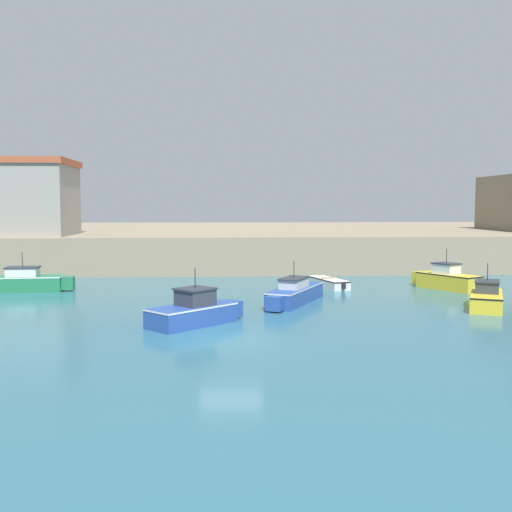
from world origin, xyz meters
TOP-DOWN VIEW (x-y plane):
  - ground_plane at (0.00, 0.00)m, footprint 200.00×200.00m
  - quay_seawall at (0.00, 40.91)m, footprint 120.00×40.00m
  - motorboat_yellow_0 at (13.89, 13.49)m, footprint 3.39×4.63m
  - motorboat_blue_1 at (3.60, 8.63)m, footprint 3.80×6.07m
  - motorboat_green_2 at (-12.67, 14.11)m, footprint 6.02×1.98m
  - dinghy_white_3 at (6.57, 14.83)m, footprint 2.21×4.35m
  - motorboat_yellow_4 at (13.35, 6.54)m, footprint 3.16×4.91m
  - motorboat_blue_5 at (-1.53, 3.09)m, footprint 4.41×4.29m
  - harbor_shed_near_wharf at (-16.00, 25.42)m, footprint 7.77×6.94m

SIDE VIEW (x-z plane):
  - ground_plane at x=0.00m, z-range 0.00..0.00m
  - dinghy_white_3 at x=6.57m, z-range -0.01..0.64m
  - motorboat_yellow_4 at x=13.35m, z-range -0.63..1.70m
  - motorboat_blue_1 at x=3.60m, z-range -0.61..1.71m
  - motorboat_green_2 at x=-12.67m, z-range -0.62..1.81m
  - motorboat_blue_5 at x=-1.53m, z-range -0.67..1.87m
  - motorboat_yellow_0 at x=13.89m, z-range -0.65..1.92m
  - quay_seawall at x=0.00m, z-range 0.00..2.91m
  - harbor_shed_near_wharf at x=-16.00m, z-range 2.94..8.95m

